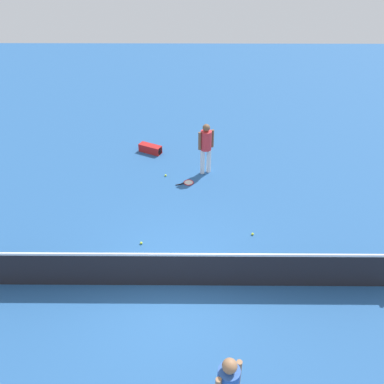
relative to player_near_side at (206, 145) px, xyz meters
The scene contains 8 objects.
ground_plane 4.98m from the player_near_side, 80.16° to the left, with size 40.00×40.00×0.00m, color #265693.
court_net 4.91m from the player_near_side, 80.16° to the left, with size 10.09×0.09×1.07m.
player_near_side is the anchor object (origin of this frame).
tennis_racket_near_player 1.30m from the player_near_side, 48.22° to the left, with size 0.60×0.41×0.03m.
tennis_ball_near_player 3.96m from the player_near_side, 63.67° to the left, with size 0.07×0.07×0.07m, color #C6E033.
tennis_ball_by_net 3.43m from the player_near_side, 110.88° to the left, with size 0.07×0.07×0.07m, color #C6E033.
tennis_ball_midcourt 1.62m from the player_near_side, 10.75° to the left, with size 0.07×0.07×0.07m, color #C6E033.
equipment_bag 2.43m from the player_near_side, 34.78° to the right, with size 0.84×0.61×0.28m.
Camera 1 is at (-0.47, 6.40, 7.05)m, focal length 38.28 mm.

